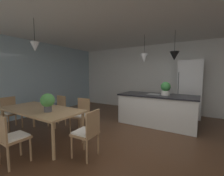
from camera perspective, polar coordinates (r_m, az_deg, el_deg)
ground_plane at (r=3.47m, az=9.18°, el=-20.75°), size 10.00×8.40×0.04m
ceiling_slab at (r=3.37m, az=9.96°, el=27.16°), size 10.00×8.40×0.12m
wall_back_kitchen at (r=6.27m, az=20.81°, el=3.56°), size 10.00×0.12×2.70m
window_wall_left_glazing at (r=5.98m, az=-29.53°, el=3.15°), size 0.06×8.40×2.70m
dining_table at (r=3.76m, az=-25.98°, el=-8.15°), size 2.04×0.91×0.72m
chair_near_right at (r=3.05m, az=-34.61°, el=-15.34°), size 0.41×0.41×0.87m
chair_window_end at (r=5.00m, az=-34.56°, el=-7.51°), size 0.41×0.41×0.87m
chair_far_left at (r=4.63m, az=-20.24°, el=-7.87°), size 0.42×0.42×0.87m
chair_kitchen_end at (r=2.79m, az=-9.56°, el=-16.38°), size 0.42×0.42×0.87m
chair_far_right at (r=3.97m, az=-11.96°, el=-9.82°), size 0.44×0.44×0.87m
kitchen_island at (r=4.67m, az=17.05°, el=-7.83°), size 2.21×0.98×0.91m
refrigerator at (r=5.79m, az=27.95°, el=-0.39°), size 0.74×0.67×1.98m
pendant_over_table at (r=3.70m, az=-27.72°, el=14.01°), size 0.19×0.19×0.70m
pendant_over_island_main at (r=4.70m, az=12.39°, el=11.25°), size 0.22×0.22×0.83m
pendant_over_island_aux at (r=4.49m, az=23.03°, el=11.41°), size 0.25×0.25×0.81m
potted_plant_on_island at (r=4.52m, az=20.08°, el=-0.12°), size 0.28×0.28×0.39m
potted_plant_on_table at (r=3.33m, az=-23.69°, el=-4.71°), size 0.29×0.29×0.39m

